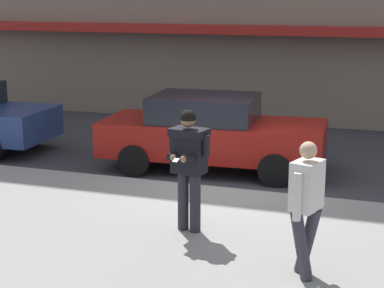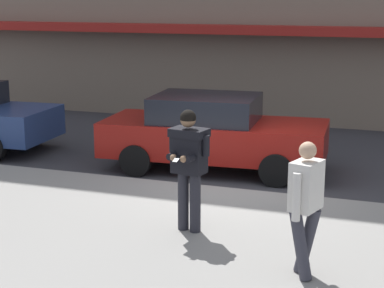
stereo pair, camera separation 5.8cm
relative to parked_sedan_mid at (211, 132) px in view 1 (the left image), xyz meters
The scene contains 6 objects.
ground_plane 1.77m from the parked_sedan_mid, 58.31° to the right, with size 80.00×80.00×0.00m, color #333338.
sidewalk 4.64m from the parked_sedan_mid, 66.41° to the right, with size 32.00×5.30×0.14m, color gray.
curb_paint_line 2.38m from the parked_sedan_mid, 35.35° to the right, with size 28.00×0.12×0.01m, color silver.
parked_sedan_mid is the anchor object (origin of this frame).
man_texting_on_phone 3.94m from the parked_sedan_mid, 77.37° to the right, with size 0.64×0.62×1.81m.
pedestrian_in_light_coat 5.54m from the parked_sedan_mid, 60.72° to the right, with size 0.41×0.58×1.70m.
Camera 1 is at (2.96, -10.85, 3.51)m, focal length 60.00 mm.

